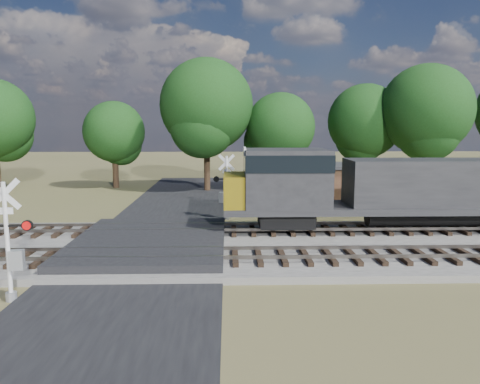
{
  "coord_description": "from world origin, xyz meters",
  "views": [
    {
      "loc": [
        3.7,
        -21.18,
        5.94
      ],
      "look_at": [
        4.3,
        2.0,
        2.56
      ],
      "focal_mm": 35.0,
      "sensor_mm": 36.0,
      "label": 1
    }
  ],
  "objects": [
    {
      "name": "ground",
      "position": [
        0.0,
        0.0,
        0.0
      ],
      "size": [
        160.0,
        160.0,
        0.0
      ],
      "primitive_type": "plane",
      "color": "brown",
      "rests_on": "ground"
    },
    {
      "name": "ballast_bed",
      "position": [
        10.0,
        0.5,
        0.15
      ],
      "size": [
        140.0,
        10.0,
        0.3
      ],
      "primitive_type": "cube",
      "color": "gray",
      "rests_on": "ground"
    },
    {
      "name": "road",
      "position": [
        0.0,
        0.0,
        0.04
      ],
      "size": [
        7.0,
        60.0,
        0.08
      ],
      "primitive_type": "cube",
      "color": "black",
      "rests_on": "ground"
    },
    {
      "name": "crossing_panel",
      "position": [
        0.0,
        0.5,
        0.32
      ],
      "size": [
        7.0,
        9.0,
        0.62
      ],
      "primitive_type": "cube",
      "color": "#262628",
      "rests_on": "ground"
    },
    {
      "name": "track_near",
      "position": [
        3.12,
        -2.0,
        0.41
      ],
      "size": [
        140.0,
        2.6,
        0.33
      ],
      "color": "black",
      "rests_on": "ballast_bed"
    },
    {
      "name": "track_far",
      "position": [
        3.12,
        3.0,
        0.41
      ],
      "size": [
        140.0,
        2.6,
        0.33
      ],
      "color": "black",
      "rests_on": "ballast_bed"
    },
    {
      "name": "crossing_signal_near",
      "position": [
        -3.57,
        -5.82,
        1.74
      ],
      "size": [
        1.69,
        0.39,
        4.19
      ],
      "rotation": [
        0.0,
        0.0,
        0.12
      ],
      "color": "silver",
      "rests_on": "ground"
    },
    {
      "name": "crossing_signal_far",
      "position": [
        3.53,
        7.71,
        1.71
      ],
      "size": [
        1.65,
        0.4,
        4.11
      ],
      "rotation": [
        0.0,
        0.0,
        3.0
      ],
      "color": "silver",
      "rests_on": "ground"
    },
    {
      "name": "equipment_shed",
      "position": [
        10.64,
        12.14,
        1.57
      ],
      "size": [
        5.03,
        5.03,
        3.1
      ],
      "rotation": [
        0.0,
        0.0,
        -0.11
      ],
      "color": "#4C2A20",
      "rests_on": "ground"
    },
    {
      "name": "treeline",
      "position": [
        8.43,
        20.75,
        6.73
      ],
      "size": [
        81.34,
        12.18,
        11.67
      ],
      "color": "black",
      "rests_on": "ground"
    }
  ]
}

